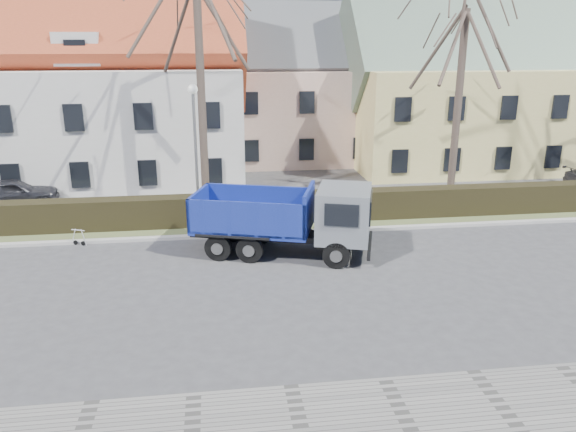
{
  "coord_description": "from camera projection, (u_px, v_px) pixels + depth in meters",
  "views": [
    {
      "loc": [
        -1.55,
        -17.07,
        7.75
      ],
      "look_at": [
        1.01,
        2.04,
        1.6
      ],
      "focal_mm": 35.0,
      "sensor_mm": 36.0,
      "label": 1
    }
  ],
  "objects": [
    {
      "name": "curb_far",
      "position": [
        255.0,
        234.0,
        23.0
      ],
      "size": [
        80.0,
        0.3,
        0.12
      ],
      "primitive_type": "cube",
      "color": "#ABA8A4",
      "rests_on": "ground"
    },
    {
      "name": "cart_frame",
      "position": [
        73.0,
        236.0,
        21.87
      ],
      "size": [
        0.91,
        0.72,
        0.73
      ],
      "primitive_type": null,
      "rotation": [
        0.0,
        0.0,
        -0.39
      ],
      "color": "silver",
      "rests_on": "ground"
    },
    {
      "name": "dump_truck",
      "position": [
        276.0,
        219.0,
        20.71
      ],
      "size": [
        7.27,
        4.45,
        2.73
      ],
      "primitive_type": null,
      "rotation": [
        0.0,
        0.0,
        -0.3
      ],
      "color": "navy",
      "rests_on": "ground"
    },
    {
      "name": "grass_strip",
      "position": [
        253.0,
        222.0,
        24.51
      ],
      "size": [
        80.0,
        3.0,
        0.1
      ],
      "primitive_type": "cube",
      "color": "#525E35",
      "rests_on": "ground"
    },
    {
      "name": "tree_2",
      "position": [
        460.0,
        88.0,
        26.29
      ],
      "size": [
        8.0,
        8.0,
        11.0
      ],
      "primitive_type": null,
      "color": "#463830",
      "rests_on": "ground"
    },
    {
      "name": "building_white",
      "position": [
        1.0,
        95.0,
        30.69
      ],
      "size": [
        26.8,
        10.8,
        9.5
      ],
      "primitive_type": null,
      "color": "silver",
      "rests_on": "ground"
    },
    {
      "name": "tree_1",
      "position": [
        200.0,
        72.0,
        24.52
      ],
      "size": [
        9.2,
        9.2,
        12.65
      ],
      "primitive_type": null,
      "color": "#463830",
      "rests_on": "ground"
    },
    {
      "name": "building_pink",
      "position": [
        297.0,
        97.0,
        36.85
      ],
      "size": [
        10.8,
        8.8,
        8.0
      ],
      "primitive_type": null,
      "color": "#D1A693",
      "rests_on": "ground"
    },
    {
      "name": "building_yellow",
      "position": [
        491.0,
        95.0,
        35.46
      ],
      "size": [
        18.8,
        10.8,
        8.5
      ],
      "primitive_type": null,
      "color": "#DECE79",
      "rests_on": "ground"
    },
    {
      "name": "hedge",
      "position": [
        253.0,
        210.0,
        24.14
      ],
      "size": [
        60.0,
        0.9,
        1.3
      ],
      "primitive_type": "cube",
      "color": "black",
      "rests_on": "ground"
    },
    {
      "name": "streetlight",
      "position": [
        196.0,
        154.0,
        24.08
      ],
      "size": [
        0.47,
        0.47,
        5.97
      ],
      "primitive_type": null,
      "color": "gray",
      "rests_on": "ground"
    },
    {
      "name": "parked_car_a",
      "position": [
        12.0,
        193.0,
        26.57
      ],
      "size": [
        4.5,
        2.76,
        1.43
      ],
      "primitive_type": "imported",
      "rotation": [
        0.0,
        0.0,
        1.84
      ],
      "color": "#26262C",
      "rests_on": "ground"
    },
    {
      "name": "ground",
      "position": [
        266.0,
        281.0,
        18.67
      ],
      "size": [
        120.0,
        120.0,
        0.0
      ],
      "primitive_type": "plane",
      "color": "#404042"
    }
  ]
}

